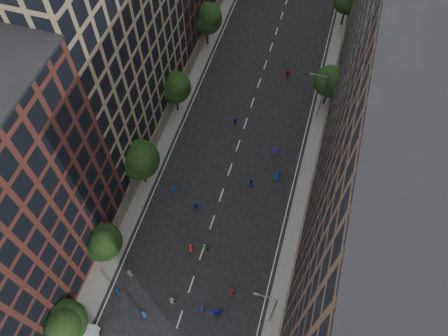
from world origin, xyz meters
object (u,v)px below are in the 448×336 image
at_px(streetlamp_near, 272,309).
at_px(skater_1, 203,309).
at_px(skater_0, 144,314).
at_px(streetlamp_far, 321,95).

xyz_separation_m(streetlamp_near, skater_1, (-7.94, -1.27, -4.30)).
relative_size(skater_0, skater_1, 0.94).
relative_size(streetlamp_near, streetlamp_far, 1.00).
bearing_deg(streetlamp_far, streetlamp_near, -90.00).
height_order(streetlamp_far, skater_0, streetlamp_far).
relative_size(streetlamp_far, skater_0, 5.52).
distance_m(streetlamp_far, skater_0, 39.82).
distance_m(streetlamp_near, skater_1, 9.11).
height_order(streetlamp_near, skater_0, streetlamp_near).
distance_m(streetlamp_near, skater_0, 15.67).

